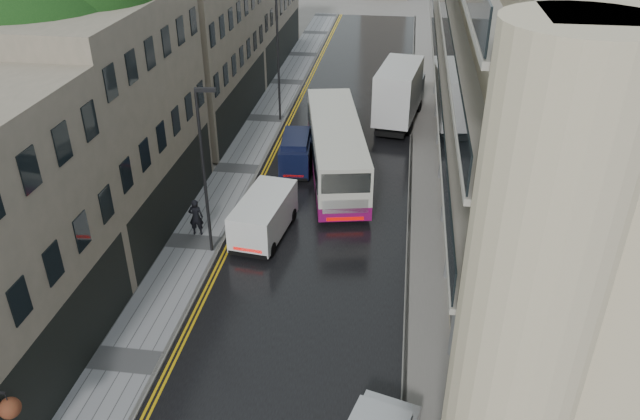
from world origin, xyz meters
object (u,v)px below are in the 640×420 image
(lamp_post_far, at_px, (278,60))
(pedestrian, at_px, (196,217))
(tree_far, at_px, (157,40))
(white_van, at_px, (234,231))
(navy_van, at_px, (280,161))
(cream_bus, at_px, (318,176))
(lamp_post_near, at_px, (204,175))
(tree_near, at_px, (46,97))
(white_lorry, at_px, (378,101))

(lamp_post_far, bearing_deg, pedestrian, -105.76)
(tree_far, distance_m, pedestrian, 15.38)
(white_van, xyz_separation_m, navy_van, (0.73, 7.88, 0.03))
(cream_bus, distance_m, white_van, 6.20)
(tree_far, distance_m, lamp_post_near, 16.31)
(navy_van, height_order, pedestrian, navy_van)
(cream_bus, height_order, lamp_post_near, lamp_post_near)
(tree_far, xyz_separation_m, pedestrian, (6.28, -13.07, -5.14))
(tree_near, distance_m, white_van, 10.58)
(tree_near, xyz_separation_m, cream_bus, (12.05, 4.13, -5.28))
(tree_near, relative_size, lamp_post_far, 1.60)
(cream_bus, xyz_separation_m, white_van, (-3.29, -5.22, -0.56))
(navy_van, bearing_deg, pedestrian, -117.76)
(tree_far, relative_size, pedestrian, 6.42)
(tree_far, xyz_separation_m, white_lorry, (14.38, 1.86, -4.05))
(tree_near, height_order, cream_bus, tree_near)
(tree_near, bearing_deg, lamp_post_far, 63.94)
(white_van, distance_m, navy_van, 7.91)
(white_lorry, height_order, navy_van, white_lorry)
(tree_near, bearing_deg, tree_far, 88.68)
(cream_bus, bearing_deg, tree_near, -172.41)
(white_van, bearing_deg, navy_van, 91.90)
(cream_bus, distance_m, lamp_post_near, 7.46)
(tree_far, relative_size, lamp_post_near, 1.55)
(tree_near, xyz_separation_m, lamp_post_near, (7.69, -1.39, -2.80))
(white_van, height_order, navy_van, navy_van)
(lamp_post_near, bearing_deg, navy_van, 71.39)
(pedestrian, bearing_deg, white_van, 148.35)
(white_van, relative_size, navy_van, 1.10)
(tree_far, height_order, white_lorry, tree_far)
(white_lorry, relative_size, white_van, 1.72)
(white_van, height_order, pedestrian, white_van)
(white_van, bearing_deg, cream_bus, 64.90)
(tree_far, relative_size, white_van, 2.61)
(tree_far, distance_m, lamp_post_far, 8.07)
(lamp_post_near, bearing_deg, white_lorry, 60.45)
(white_van, distance_m, pedestrian, 2.40)
(tree_near, relative_size, lamp_post_near, 1.72)
(lamp_post_near, bearing_deg, white_van, 9.70)
(pedestrian, bearing_deg, cream_bus, -149.10)
(white_van, distance_m, lamp_post_far, 17.16)
(lamp_post_near, distance_m, lamp_post_far, 17.10)
(pedestrian, height_order, lamp_post_near, lamp_post_near)
(navy_van, distance_m, lamp_post_near, 8.90)
(tree_far, relative_size, white_lorry, 1.52)
(tree_far, bearing_deg, pedestrian, -64.35)
(tree_near, height_order, tree_far, tree_near)
(pedestrian, xyz_separation_m, lamp_post_far, (1.11, 15.78, 3.36))
(tree_near, xyz_separation_m, navy_van, (9.48, 6.80, -5.82))
(pedestrian, bearing_deg, tree_near, -7.19)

